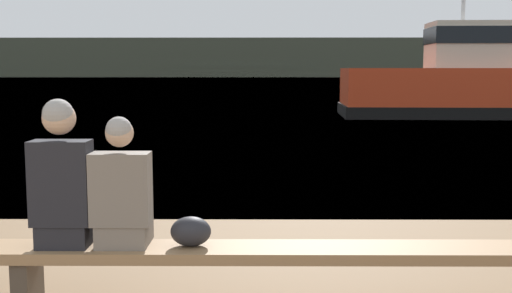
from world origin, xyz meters
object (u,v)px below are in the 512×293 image
at_px(bench_main, 26,257).
at_px(tugboat_red, 459,87).
at_px(shopping_bag, 191,231).
at_px(person_left, 62,180).
at_px(person_right, 122,192).

relative_size(bench_main, tugboat_red, 0.93).
distance_m(shopping_bag, tugboat_red, 20.86).
relative_size(person_left, tugboat_red, 0.12).
height_order(person_right, shopping_bag, person_right).
bearing_deg(person_left, tugboat_red, 65.73).
height_order(person_left, shopping_bag, person_left).
bearing_deg(shopping_bag, person_left, -178.95).
distance_m(person_left, shopping_bag, 0.97).
xyz_separation_m(person_left, shopping_bag, (0.89, 0.02, -0.37)).
bearing_deg(person_left, person_right, 0.62).
bearing_deg(person_right, bench_main, -179.82).
distance_m(person_left, person_right, 0.42).
xyz_separation_m(bench_main, person_right, (0.69, 0.00, 0.47)).
relative_size(bench_main, person_left, 7.65).
bearing_deg(person_right, shopping_bag, 1.43).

